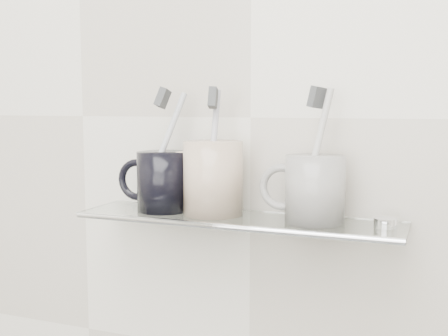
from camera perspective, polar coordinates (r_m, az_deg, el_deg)
The scene contains 18 objects.
wall_back at distance 0.90m, azimuth 2.71°, elevation 5.15°, with size 2.50×2.50×0.00m, color silver.
shelf_glass at distance 0.86m, azimuth 1.33°, elevation -5.23°, with size 0.50×0.12×0.01m, color silver.
shelf_rail at distance 0.81m, azimuth -0.03°, elevation -5.98°, with size 0.01×0.01×0.50m, color silver.
bracket_left at distance 0.99m, azimuth -9.20°, elevation -4.39°, with size 0.02×0.02×0.03m, color silver.
bracket_right at distance 0.86m, azimuth 15.72°, elevation -6.19°, with size 0.02×0.02×0.03m, color silver.
mug_left at distance 0.91m, azimuth -6.15°, elevation -1.35°, with size 0.09×0.09×0.10m, color black.
mug_left_handle at distance 0.93m, azimuth -8.81°, elevation -1.20°, with size 0.07×0.07×0.01m, color black.
toothbrush_left at distance 0.90m, azimuth -6.20°, elevation 2.00°, with size 0.01×0.01×0.19m, color silver.
bristles_left at distance 0.90m, azimuth -6.26°, elevation 7.08°, with size 0.01×0.02×0.03m, color #3C3F40.
mug_center at distance 0.87m, azimuth -1.12°, elevation -1.02°, with size 0.09×0.09×0.11m, color beige.
mug_center_handle at distance 0.89m, azimuth -4.23°, elevation -0.85°, with size 0.08×0.08×0.01m, color beige.
toothbrush_center at distance 0.87m, azimuth -1.12°, elevation 1.85°, with size 0.01×0.01×0.19m, color #A3A2B1.
bristles_center at distance 0.86m, azimuth -1.13°, elevation 7.15°, with size 0.01×0.02×0.03m, color #3C3F40.
mug_right at distance 0.82m, azimuth 9.23°, elevation -2.12°, with size 0.09×0.09×0.10m, color white.
mug_right_handle at distance 0.84m, azimuth 5.92°, elevation -1.95°, with size 0.07×0.07×0.01m, color white.
toothbrush_right at distance 0.82m, azimuth 9.29°, elevation 1.50°, with size 0.01×0.01×0.19m, color beige.
bristles_right at distance 0.82m, azimuth 9.40°, elevation 7.11°, with size 0.01×0.02×0.03m, color #3C3F40.
chrome_cap at distance 0.82m, azimuth 16.08°, elevation -5.36°, with size 0.03×0.03×0.01m, color silver.
Camera 1 is at (0.29, 0.25, 1.27)m, focal length 45.00 mm.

